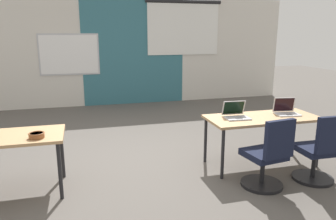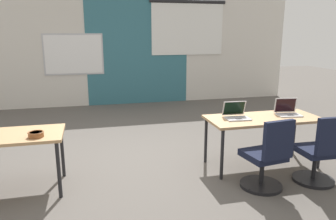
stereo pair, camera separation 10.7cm
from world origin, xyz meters
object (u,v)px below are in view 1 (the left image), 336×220
(desk_near_right, at_px, (262,121))
(laptop_near_right_inner, at_px, (236,114))
(chair_near_right_inner, at_px, (267,160))
(chair_near_right_end, at_px, (319,154))
(laptop_near_right_end, at_px, (286,111))
(snack_bowl, at_px, (37,135))

(desk_near_right, height_order, laptop_near_right_inner, laptop_near_right_inner)
(chair_near_right_inner, height_order, chair_near_right_end, same)
(laptop_near_right_end, distance_m, chair_near_right_end, 0.85)
(chair_near_right_inner, relative_size, snack_bowl, 5.18)
(laptop_near_right_inner, bearing_deg, chair_near_right_end, -39.79)
(desk_near_right, xyz_separation_m, laptop_near_right_end, (0.41, 0.04, 0.11))
(laptop_near_right_end, height_order, chair_near_right_end, laptop_near_right_end)
(laptop_near_right_end, distance_m, snack_bowl, 3.40)
(chair_near_right_end, bearing_deg, desk_near_right, -58.92)
(chair_near_right_end, relative_size, snack_bowl, 5.18)
(laptop_near_right_end, bearing_deg, snack_bowl, -168.23)
(desk_near_right, distance_m, chair_near_right_end, 0.86)
(chair_near_right_inner, bearing_deg, laptop_near_right_end, -143.40)
(laptop_near_right_end, relative_size, chair_near_right_end, 0.40)
(desk_near_right, bearing_deg, snack_bowl, -176.70)
(desk_near_right, relative_size, laptop_near_right_end, 4.39)
(snack_bowl, bearing_deg, chair_near_right_inner, -11.02)
(laptop_near_right_end, xyz_separation_m, chair_near_right_end, (-0.01, -0.75, -0.39))
(desk_near_right, bearing_deg, chair_near_right_end, -60.71)
(desk_near_right, relative_size, chair_near_right_inner, 1.74)
(desk_near_right, xyz_separation_m, laptop_near_right_inner, (-0.40, 0.04, 0.11))
(chair_near_right_end, bearing_deg, laptop_near_right_inner, -41.73)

